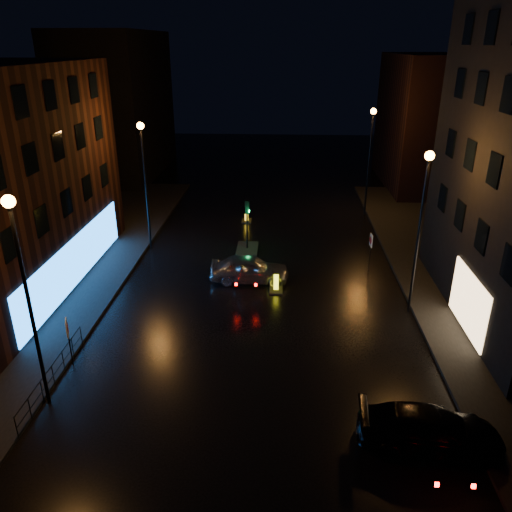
# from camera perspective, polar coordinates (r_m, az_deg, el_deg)

# --- Properties ---
(ground) EXTENTS (120.00, 120.00, 0.00)m
(ground) POSITION_cam_1_polar(r_m,az_deg,el_deg) (21.50, -0.49, -13.70)
(ground) COLOR black
(ground) RESTS_ON ground
(pavement_left) EXTENTS (12.00, 44.00, 0.15)m
(pavement_left) POSITION_cam_1_polar(r_m,az_deg,el_deg) (32.04, -25.36, -2.79)
(pavement_left) COLOR black
(pavement_left) RESTS_ON ground
(building_far_left) EXTENTS (8.00, 16.00, 14.00)m
(building_far_left) POSITION_cam_1_polar(r_m,az_deg,el_deg) (55.21, -15.53, 16.29)
(building_far_left) COLOR black
(building_far_left) RESTS_ON ground
(building_far_right) EXTENTS (8.00, 14.00, 12.00)m
(building_far_right) POSITION_cam_1_polar(r_m,az_deg,el_deg) (51.53, 19.40, 14.27)
(building_far_right) COLOR black
(building_far_right) RESTS_ON ground
(street_lamp_lnear) EXTENTS (0.44, 0.44, 8.37)m
(street_lamp_lnear) POSITION_cam_1_polar(r_m,az_deg,el_deg) (19.07, -25.09, -1.79)
(street_lamp_lnear) COLOR black
(street_lamp_lnear) RESTS_ON ground
(street_lamp_lfar) EXTENTS (0.44, 0.44, 8.37)m
(street_lamp_lfar) POSITION_cam_1_polar(r_m,az_deg,el_deg) (33.23, -12.68, 9.89)
(street_lamp_lfar) COLOR black
(street_lamp_lfar) RESTS_ON ground
(street_lamp_rnear) EXTENTS (0.44, 0.44, 8.37)m
(street_lamp_rnear) POSITION_cam_1_polar(r_m,az_deg,el_deg) (25.18, 18.46, 5.03)
(street_lamp_rnear) COLOR black
(street_lamp_rnear) RESTS_ON ground
(street_lamp_rfar) EXTENTS (0.44, 0.44, 8.37)m
(street_lamp_rfar) POSITION_cam_1_polar(r_m,az_deg,el_deg) (40.39, 12.94, 12.17)
(street_lamp_rfar) COLOR black
(street_lamp_rfar) RESTS_ON ground
(traffic_signal) EXTENTS (1.40, 2.40, 3.45)m
(traffic_signal) POSITION_cam_1_polar(r_m,az_deg,el_deg) (33.61, -1.01, 1.55)
(traffic_signal) COLOR black
(traffic_signal) RESTS_ON ground
(guard_railing) EXTENTS (0.05, 6.04, 1.00)m
(guard_railing) POSITION_cam_1_polar(r_m,az_deg,el_deg) (22.20, -22.26, -12.04)
(guard_railing) COLOR black
(guard_railing) RESTS_ON ground
(silver_hatchback) EXTENTS (4.55, 1.86, 1.55)m
(silver_hatchback) POSITION_cam_1_polar(r_m,az_deg,el_deg) (29.06, -0.75, -1.47)
(silver_hatchback) COLOR #B8BAC1
(silver_hatchback) RESTS_ON ground
(dark_sedan) EXTENTS (5.05, 2.34, 1.43)m
(dark_sedan) POSITION_cam_1_polar(r_m,az_deg,el_deg) (19.04, 19.28, -18.22)
(dark_sedan) COLOR black
(dark_sedan) RESTS_ON ground
(bollard_near) EXTENTS (0.75, 1.12, 0.97)m
(bollard_near) POSITION_cam_1_polar(r_m,az_deg,el_deg) (28.19, 2.30, -3.57)
(bollard_near) COLOR black
(bollard_near) RESTS_ON ground
(bollard_far) EXTENTS (0.73, 1.09, 0.96)m
(bollard_far) POSITION_cam_1_polar(r_m,az_deg,el_deg) (39.11, -1.09, 4.27)
(bollard_far) COLOR black
(bollard_far) RESTS_ON ground
(road_sign_left) EXTENTS (0.25, 0.53, 2.25)m
(road_sign_left) POSITION_cam_1_polar(r_m,az_deg,el_deg) (22.71, -20.73, -8.09)
(road_sign_left) COLOR black
(road_sign_left) RESTS_ON ground
(road_sign_right) EXTENTS (0.10, 0.57, 2.35)m
(road_sign_right) POSITION_cam_1_polar(r_m,az_deg,el_deg) (30.85, 12.98, 1.40)
(road_sign_right) COLOR black
(road_sign_right) RESTS_ON ground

